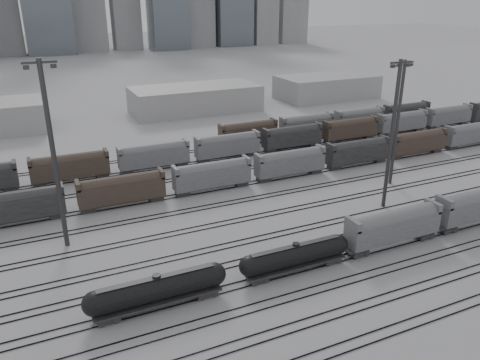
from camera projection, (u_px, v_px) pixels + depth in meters
name	position (u px, v px, depth m)	size (l,w,h in m)	color
ground	(355.00, 259.00, 65.99)	(900.00, 900.00, 0.00)	silver
tracks	(292.00, 211.00, 80.76)	(220.00, 71.50, 0.16)	black
tank_car_a	(158.00, 289.00, 55.07)	(17.29, 2.88, 4.27)	black
tank_car_b	(295.00, 256.00, 62.41)	(16.44, 2.74, 4.06)	black
hopper_car_a	(393.00, 225.00, 68.41)	(15.60, 3.10, 5.58)	black
hopper_car_b	(478.00, 204.00, 75.10)	(16.07, 3.19, 5.75)	black
light_mast_b	(53.00, 153.00, 64.45)	(4.37, 0.70, 27.28)	#353437
light_mast_c	(392.00, 132.00, 77.72)	(4.07, 0.65, 25.42)	#353437
light_mast_d	(398.00, 121.00, 88.02)	(3.84, 0.61, 23.98)	#353437
bg_string_near	(290.00, 164.00, 95.11)	(151.00, 3.00, 5.60)	slate
bg_string_mid	(292.00, 138.00, 112.50)	(151.00, 3.00, 5.60)	black
bg_string_far	(333.00, 122.00, 126.04)	(66.00, 3.00, 5.60)	#44342B
warehouse_mid	(195.00, 99.00, 148.70)	(40.00, 18.00, 8.00)	#A7A6A9
warehouse_right	(327.00, 87.00, 168.04)	(35.00, 18.00, 8.00)	#A7A6A9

